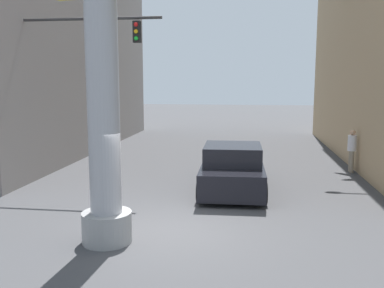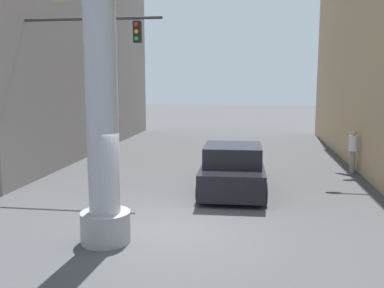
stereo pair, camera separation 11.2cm
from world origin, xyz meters
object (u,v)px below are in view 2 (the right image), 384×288
at_px(palm_tree_mid_right, 361,48).
at_px(pedestrian_far_left, 116,126).
at_px(traffic_light_mast, 54,66).
at_px(neon_sign_pole, 99,10).
at_px(car_lead, 233,169).
at_px(pedestrian_mid_right, 353,148).
at_px(street_lamp, 369,52).

xyz_separation_m(palm_tree_mid_right, pedestrian_far_left, (-12.79, 3.31, -4.16)).
bearing_deg(traffic_light_mast, pedestrian_far_left, 96.35).
distance_m(neon_sign_pole, pedestrian_far_left, 16.49).
height_order(neon_sign_pole, car_lead, neon_sign_pole).
distance_m(traffic_light_mast, pedestrian_mid_right, 11.70).
relative_size(palm_tree_mid_right, pedestrian_far_left, 5.25).
height_order(traffic_light_mast, pedestrian_far_left, traffic_light_mast).
distance_m(traffic_light_mast, palm_tree_mid_right, 13.50).
bearing_deg(neon_sign_pole, palm_tree_mid_right, 55.94).
xyz_separation_m(neon_sign_pole, traffic_light_mast, (-3.61, 5.21, -0.98)).
bearing_deg(neon_sign_pole, pedestrian_far_left, 107.22).
xyz_separation_m(street_lamp, palm_tree_mid_right, (0.28, 2.54, 0.36)).
bearing_deg(car_lead, street_lamp, 39.60).
height_order(traffic_light_mast, palm_tree_mid_right, palm_tree_mid_right).
bearing_deg(palm_tree_mid_right, pedestrian_mid_right, -104.20).
bearing_deg(palm_tree_mid_right, pedestrian_far_left, 165.48).
relative_size(neon_sign_pole, pedestrian_mid_right, 6.34).
bearing_deg(neon_sign_pole, car_lead, 62.88).
relative_size(neon_sign_pole, street_lamp, 1.36).
height_order(palm_tree_mid_right, pedestrian_mid_right, palm_tree_mid_right).
height_order(neon_sign_pole, pedestrian_far_left, neon_sign_pole).
relative_size(neon_sign_pole, pedestrian_far_left, 6.65).
bearing_deg(street_lamp, pedestrian_mid_right, -123.01).
bearing_deg(pedestrian_far_left, traffic_light_mast, -83.65).
bearing_deg(palm_tree_mid_right, neon_sign_pole, -124.06).
bearing_deg(neon_sign_pole, street_lamp, 50.31).
bearing_deg(street_lamp, neon_sign_pole, -129.69).
bearing_deg(traffic_light_mast, car_lead, -0.93).
height_order(pedestrian_far_left, pedestrian_mid_right, pedestrian_mid_right).
bearing_deg(traffic_light_mast, neon_sign_pole, -55.28).
distance_m(car_lead, pedestrian_far_left, 12.51).
distance_m(palm_tree_mid_right, pedestrian_far_left, 13.85).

